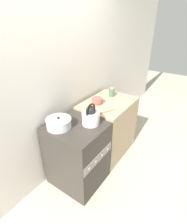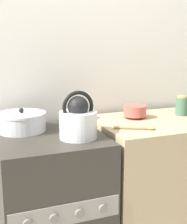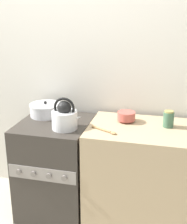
% 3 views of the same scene
% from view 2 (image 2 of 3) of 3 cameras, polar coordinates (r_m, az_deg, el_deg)
% --- Properties ---
extents(wall_back, '(7.00, 0.06, 2.50)m').
position_cam_2_polar(wall_back, '(2.05, -10.82, 9.86)').
color(wall_back, silver).
rests_on(wall_back, ground_plane).
extents(stove, '(0.58, 0.64, 0.84)m').
position_cam_2_polar(stove, '(1.91, -7.61, -16.28)').
color(stove, '#332D28').
rests_on(stove, ground_plane).
extents(counter, '(0.82, 0.61, 0.86)m').
position_cam_2_polar(counter, '(2.16, 11.77, -12.56)').
color(counter, tan).
rests_on(counter, ground_plane).
extents(kettle, '(0.25, 0.20, 0.26)m').
position_cam_2_polar(kettle, '(1.66, -2.75, -1.53)').
color(kettle, silver).
rests_on(kettle, stove).
extents(cooking_pot, '(0.28, 0.28, 0.14)m').
position_cam_2_polar(cooking_pot, '(1.84, -12.98, -1.76)').
color(cooking_pot, silver).
rests_on(cooking_pot, stove).
extents(enamel_bowl, '(0.15, 0.15, 0.08)m').
position_cam_2_polar(enamel_bowl, '(2.03, 7.57, 0.18)').
color(enamel_bowl, '#B75147').
rests_on(enamel_bowl, counter).
extents(storage_jar, '(0.08, 0.08, 0.13)m').
position_cam_2_polar(storage_jar, '(2.17, 15.84, 1.10)').
color(storage_jar, '#3F664C').
rests_on(storage_jar, counter).
extents(wooden_spoon, '(0.22, 0.13, 0.02)m').
position_cam_2_polar(wooden_spoon, '(1.77, 8.07, -2.93)').
color(wooden_spoon, '#A37A4C').
rests_on(wooden_spoon, counter).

